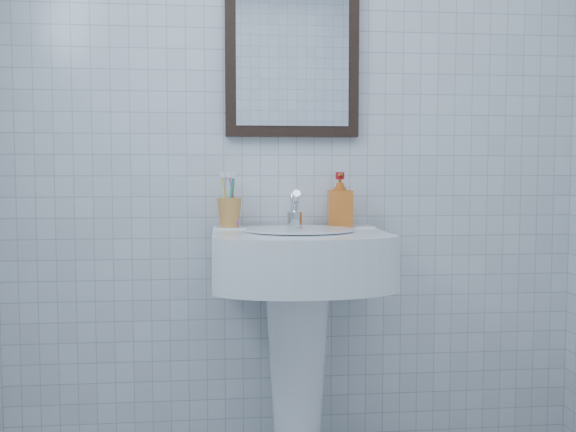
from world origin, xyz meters
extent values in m
cube|color=silver|center=(0.00, 1.20, 1.25)|extent=(2.20, 0.02, 2.50)
cone|color=white|center=(-0.02, 1.01, 0.37)|extent=(0.23, 0.23, 0.74)
cube|color=white|center=(-0.02, 0.96, 0.81)|extent=(0.59, 0.42, 0.18)
cube|color=white|center=(-0.02, 1.12, 0.89)|extent=(0.59, 0.11, 0.03)
cylinder|color=white|center=(-0.02, 0.93, 0.91)|extent=(0.37, 0.37, 0.01)
cylinder|color=silver|center=(-0.02, 1.10, 0.94)|extent=(0.06, 0.06, 0.06)
cylinder|color=silver|center=(-0.02, 1.08, 1.00)|extent=(0.03, 0.11, 0.09)
cylinder|color=silver|center=(-0.02, 1.12, 0.98)|extent=(0.04, 0.06, 0.10)
imported|color=#D65214|center=(0.15, 1.11, 1.01)|extent=(0.10, 0.10, 0.20)
cube|color=black|center=(-0.02, 1.18, 1.55)|extent=(0.50, 0.04, 0.62)
cube|color=white|center=(-0.02, 1.16, 1.55)|extent=(0.42, 0.00, 0.54)
camera|label=1|loc=(-0.28, -1.23, 1.10)|focal=40.00mm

